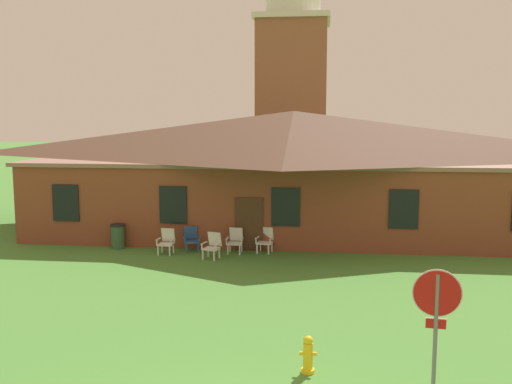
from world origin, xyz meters
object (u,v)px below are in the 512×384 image
at_px(lawn_chair_near_door, 191,238).
at_px(fire_hydrant, 308,355).
at_px(lawn_chair_middle, 235,240).
at_px(stop_sign, 436,317).
at_px(trash_bin, 118,236).
at_px(lawn_chair_left_end, 213,245).
at_px(lawn_chair_by_porch, 167,241).
at_px(lawn_chair_right_end, 265,239).

bearing_deg(lawn_chair_near_door, fire_hydrant, -64.69).
distance_m(lawn_chair_middle, fire_hydrant, 10.68).
xyz_separation_m(stop_sign, trash_bin, (-10.02, 12.27, -1.48)).
distance_m(stop_sign, lawn_chair_middle, 13.32).
distance_m(stop_sign, lawn_chair_left_end, 12.75).
bearing_deg(lawn_chair_by_porch, trash_bin, 165.04).
xyz_separation_m(lawn_chair_by_porch, trash_bin, (-2.16, 0.58, -0.00)).
height_order(lawn_chair_near_door, lawn_chair_right_end, same).
height_order(lawn_chair_by_porch, fire_hydrant, lawn_chair_by_porch).
height_order(stop_sign, lawn_chair_near_door, stop_sign).
xyz_separation_m(lawn_chair_left_end, lawn_chair_middle, (0.70, 0.98, 0.00)).
relative_size(lawn_chair_left_end, lawn_chair_middle, 1.00).
bearing_deg(stop_sign, fire_hydrant, 137.97).
height_order(lawn_chair_near_door, fire_hydrant, lawn_chair_near_door).
xyz_separation_m(lawn_chair_near_door, lawn_chair_right_end, (2.92, 0.13, 0.00)).
distance_m(lawn_chair_right_end, fire_hydrant, 10.64).
bearing_deg(lawn_chair_middle, lawn_chair_right_end, 11.74).
relative_size(stop_sign, lawn_chair_right_end, 2.91).
bearing_deg(lawn_chair_middle, lawn_chair_near_door, 176.49).
relative_size(lawn_chair_right_end, trash_bin, 0.98).
bearing_deg(lawn_chair_near_door, stop_sign, -60.17).
height_order(lawn_chair_by_porch, lawn_chair_near_door, same).
bearing_deg(trash_bin, lawn_chair_left_end, -15.11).
bearing_deg(lawn_chair_left_end, lawn_chair_middle, 54.24).
distance_m(stop_sign, lawn_chair_by_porch, 14.16).
bearing_deg(lawn_chair_middle, lawn_chair_by_porch, -169.95).
xyz_separation_m(lawn_chair_near_door, lawn_chair_middle, (1.77, -0.11, 0.00)).
distance_m(stop_sign, lawn_chair_near_door, 14.21).
bearing_deg(fire_hydrant, trash_bin, 127.29).
distance_m(lawn_chair_by_porch, fire_hydrant, 11.30).
xyz_separation_m(lawn_chair_right_end, trash_bin, (-5.90, -0.12, -0.00)).
distance_m(lawn_chair_left_end, trash_bin, 4.20).
bearing_deg(lawn_chair_middle, stop_sign, -66.60).
bearing_deg(lawn_chair_right_end, lawn_chair_left_end, -146.70).
height_order(lawn_chair_by_porch, lawn_chair_middle, same).
bearing_deg(lawn_chair_right_end, lawn_chair_middle, -168.26).
relative_size(lawn_chair_middle, trash_bin, 0.98).
relative_size(lawn_chair_near_door, lawn_chair_left_end, 1.00).
xyz_separation_m(lawn_chair_by_porch, lawn_chair_right_end, (3.74, 0.70, 0.00)).
distance_m(lawn_chair_left_end, lawn_chair_right_end, 2.21).
bearing_deg(stop_sign, lawn_chair_by_porch, 123.89).
relative_size(stop_sign, lawn_chair_by_porch, 2.91).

